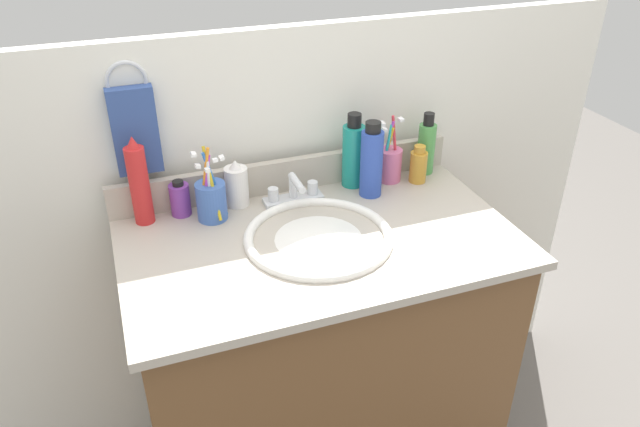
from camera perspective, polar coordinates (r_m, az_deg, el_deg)
name	(u,v)px	position (r m, az deg, el deg)	size (l,w,h in m)	color
vanity_cabinet	(321,372)	(1.76, 0.05, -14.60)	(0.92, 0.51, 0.85)	brown
countertop	(321,242)	(1.48, 0.06, -2.69)	(0.95, 0.56, 0.02)	#B2A899
backsplash	(287,175)	(1.68, -3.10, 3.65)	(0.95, 0.02, 0.09)	#B2A899
back_wall	(283,243)	(1.86, -3.45, -2.79)	(2.05, 0.04, 1.30)	white
towel_ring	(127,81)	(1.54, -17.65, 11.73)	(0.10, 0.10, 0.01)	silver
hand_towel	(135,131)	(1.57, -16.91, 7.40)	(0.11, 0.04, 0.22)	#334C8C
sink_basin	(319,249)	(1.49, -0.11, -3.36)	(0.36, 0.36, 0.11)	white
faucet	(294,193)	(1.62, -2.47, 1.95)	(0.16, 0.10, 0.08)	silver
bottle_cream_purple	(180,199)	(1.59, -12.96, 1.32)	(0.05, 0.05, 0.10)	#7A3899
bottle_toner_green	(426,147)	(1.78, 9.91, 6.19)	(0.05, 0.05, 0.18)	#4C9E4C
bottle_spray_red	(139,183)	(1.56, -16.55, 2.71)	(0.05, 0.05, 0.23)	red
bottle_shampoo_blue	(372,162)	(1.63, 4.85, 4.86)	(0.06, 0.06, 0.21)	#2D4CB2
bottle_oil_amber	(418,165)	(1.74, 9.18, 4.47)	(0.05, 0.05, 0.11)	gold
bottle_lotion_white	(237,185)	(1.61, -7.81, 2.65)	(0.06, 0.06, 0.13)	white
bottle_mouthwash_teal	(353,154)	(1.68, 3.15, 5.61)	(0.06, 0.06, 0.21)	teal
cup_blue_plastic	(211,199)	(1.55, -10.14, 1.31)	(0.08, 0.09, 0.20)	#3F66B7
cup_pink	(389,163)	(1.73, 6.52, 4.73)	(0.07, 0.07, 0.19)	#D16693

